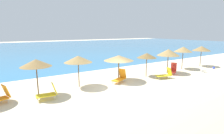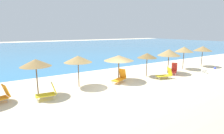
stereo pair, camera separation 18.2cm
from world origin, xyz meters
name	(u,v)px [view 1 (the left image)]	position (x,y,z in m)	size (l,w,h in m)	color
ground_plane	(117,90)	(0.00, 0.00, 0.00)	(160.00, 160.00, 0.00)	beige
sea_water	(32,49)	(0.00, 39.40, 0.00)	(160.00, 64.58, 0.01)	teal
beach_umbrella_3	(36,63)	(-5.40, 1.86, 2.36)	(2.08, 2.08, 2.62)	brown
beach_umbrella_4	(78,59)	(-2.17, 2.32, 2.29)	(2.25, 2.25, 2.56)	brown
beach_umbrella_5	(119,58)	(1.54, 1.97, 2.12)	(2.67, 2.67, 2.37)	brown
beach_umbrella_6	(147,56)	(4.86, 1.85, 2.12)	(1.96, 1.96, 2.37)	brown
beach_umbrella_7	(168,52)	(7.82, 1.66, 2.26)	(2.39, 2.39, 2.61)	brown
beach_umbrella_8	(183,49)	(11.06, 2.15, 2.38)	(2.13, 2.13, 2.69)	brown
beach_umbrella_9	(202,48)	(14.52, 1.91, 2.32)	(2.23, 2.23, 2.63)	brown
lounge_chair_0	(165,74)	(5.78, 0.23, 0.42)	(1.64, 1.00, 1.06)	yellow
lounge_chair_1	(0,97)	(-7.66, 1.75, 0.47)	(1.50, 1.06, 1.15)	orange
lounge_chair_2	(49,93)	(-4.93, 0.81, 0.46)	(1.39, 0.79, 1.11)	yellow
lounge_chair_3	(120,77)	(1.38, 1.52, 0.45)	(1.62, 1.19, 1.18)	orange
lounge_chair_4	(173,70)	(8.04, 1.04, 0.45)	(1.46, 1.24, 1.17)	red
beach_ball	(214,68)	(14.28, 0.01, 0.14)	(0.27, 0.27, 0.27)	blue
cooler_box	(203,71)	(11.21, -0.42, 0.20)	(0.45, 0.41, 0.40)	white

